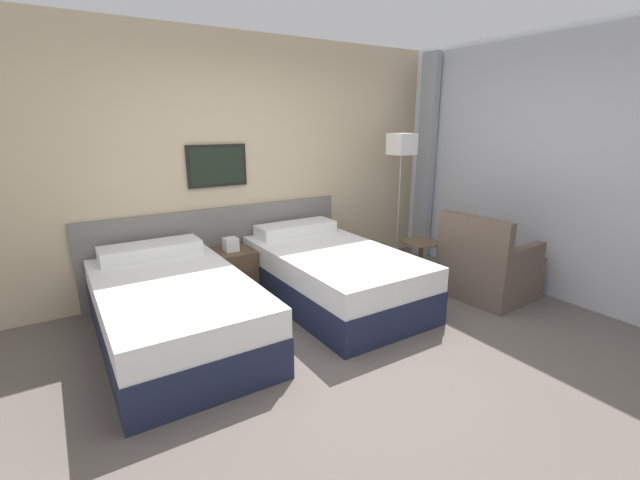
# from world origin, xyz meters

# --- Properties ---
(ground_plane) EXTENTS (16.00, 16.00, 0.00)m
(ground_plane) POSITION_xyz_m (0.00, 0.00, 0.00)
(ground_plane) COLOR #5B544C
(wall_headboard) EXTENTS (10.00, 0.10, 2.70)m
(wall_headboard) POSITION_xyz_m (-0.02, 2.11, 1.30)
(wall_headboard) COLOR #C6B28E
(wall_headboard) RESTS_ON ground_plane
(wall_window) EXTENTS (0.21, 4.58, 2.70)m
(wall_window) POSITION_xyz_m (2.59, -0.10, 1.34)
(wall_window) COLOR white
(wall_window) RESTS_ON ground_plane
(bed_near_door) EXTENTS (1.14, 2.00, 0.68)m
(bed_near_door) POSITION_xyz_m (-1.06, 1.05, 0.28)
(bed_near_door) COLOR #1E233D
(bed_near_door) RESTS_ON ground_plane
(bed_near_window) EXTENTS (1.14, 2.00, 0.68)m
(bed_near_window) POSITION_xyz_m (0.53, 1.05, 0.28)
(bed_near_window) COLOR #1E233D
(bed_near_window) RESTS_ON ground_plane
(nightstand) EXTENTS (0.44, 0.42, 0.62)m
(nightstand) POSITION_xyz_m (-0.27, 1.79, 0.25)
(nightstand) COLOR brown
(nightstand) RESTS_ON ground_plane
(floor_lamp) EXTENTS (0.27, 0.27, 1.66)m
(floor_lamp) POSITION_xyz_m (1.87, 1.55, 1.43)
(floor_lamp) COLOR #9E9993
(floor_lamp) RESTS_ON ground_plane
(side_table) EXTENTS (0.40, 0.40, 0.53)m
(side_table) POSITION_xyz_m (1.57, 0.85, 0.37)
(side_table) COLOR brown
(side_table) RESTS_ON ground_plane
(armchair) EXTENTS (0.81, 0.85, 0.90)m
(armchair) POSITION_xyz_m (1.98, 0.28, 0.29)
(armchair) COLOR brown
(armchair) RESTS_ON ground_plane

